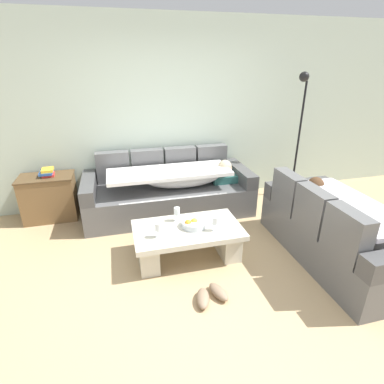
{
  "coord_description": "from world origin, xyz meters",
  "views": [
    {
      "loc": [
        -0.79,
        -2.4,
        2.09
      ],
      "look_at": [
        0.1,
        1.02,
        0.55
      ],
      "focal_mm": 28.3,
      "sensor_mm": 36.0,
      "label": 1
    }
  ],
  "objects_px": {
    "wine_glass_near_left": "(158,228)",
    "wine_glass_far_back": "(177,212)",
    "couch_along_wall": "(171,191)",
    "side_cabinet": "(50,197)",
    "floor_lamp": "(299,129)",
    "book_stack_on_cabinet": "(47,172)",
    "coffee_table": "(188,239)",
    "wine_glass_near_right": "(215,221)",
    "couch_near_window": "(336,231)",
    "pair_of_shoes": "(211,295)",
    "fruit_bowl": "(193,223)"
  },
  "relations": [
    {
      "from": "couch_along_wall",
      "to": "floor_lamp",
      "type": "xyz_separation_m",
      "value": [
        2.03,
        0.08,
        0.79
      ]
    },
    {
      "from": "couch_along_wall",
      "to": "coffee_table",
      "type": "bearing_deg",
      "value": -92.01
    },
    {
      "from": "wine_glass_near_left",
      "to": "wine_glass_far_back",
      "type": "distance_m",
      "value": 0.4
    },
    {
      "from": "wine_glass_near_right",
      "to": "pair_of_shoes",
      "type": "height_order",
      "value": "wine_glass_near_right"
    },
    {
      "from": "couch_near_window",
      "to": "book_stack_on_cabinet",
      "type": "xyz_separation_m",
      "value": [
        -3.24,
        1.82,
        0.36
      ]
    },
    {
      "from": "wine_glass_near_left",
      "to": "pair_of_shoes",
      "type": "relative_size",
      "value": 0.46
    },
    {
      "from": "pair_of_shoes",
      "to": "side_cabinet",
      "type": "bearing_deg",
      "value": 128.81
    },
    {
      "from": "couch_along_wall",
      "to": "pair_of_shoes",
      "type": "relative_size",
      "value": 6.63
    },
    {
      "from": "wine_glass_near_right",
      "to": "pair_of_shoes",
      "type": "distance_m",
      "value": 0.78
    },
    {
      "from": "side_cabinet",
      "to": "floor_lamp",
      "type": "height_order",
      "value": "floor_lamp"
    },
    {
      "from": "book_stack_on_cabinet",
      "to": "pair_of_shoes",
      "type": "xyz_separation_m",
      "value": [
        1.67,
        -2.13,
        -0.65
      ]
    },
    {
      "from": "side_cabinet",
      "to": "pair_of_shoes",
      "type": "xyz_separation_m",
      "value": [
        1.71,
        -2.12,
        -0.28
      ]
    },
    {
      "from": "side_cabinet",
      "to": "floor_lamp",
      "type": "bearing_deg",
      "value": -2.29
    },
    {
      "from": "wine_glass_near_left",
      "to": "pair_of_shoes",
      "type": "bearing_deg",
      "value": -57.37
    },
    {
      "from": "couch_near_window",
      "to": "coffee_table",
      "type": "distance_m",
      "value": 1.67
    },
    {
      "from": "book_stack_on_cabinet",
      "to": "pair_of_shoes",
      "type": "relative_size",
      "value": 0.6
    },
    {
      "from": "side_cabinet",
      "to": "coffee_table",
      "type": "bearing_deg",
      "value": -40.18
    },
    {
      "from": "wine_glass_far_back",
      "to": "book_stack_on_cabinet",
      "type": "distance_m",
      "value": 1.98
    },
    {
      "from": "coffee_table",
      "to": "book_stack_on_cabinet",
      "type": "xyz_separation_m",
      "value": [
        -1.62,
        1.41,
        0.45
      ]
    },
    {
      "from": "couch_near_window",
      "to": "wine_glass_near_left",
      "type": "height_order",
      "value": "couch_near_window"
    },
    {
      "from": "coffee_table",
      "to": "side_cabinet",
      "type": "distance_m",
      "value": 2.17
    },
    {
      "from": "wine_glass_far_back",
      "to": "pair_of_shoes",
      "type": "bearing_deg",
      "value": -81.99
    },
    {
      "from": "couch_along_wall",
      "to": "book_stack_on_cabinet",
      "type": "bearing_deg",
      "value": 172.1
    },
    {
      "from": "couch_along_wall",
      "to": "floor_lamp",
      "type": "relative_size",
      "value": 1.22
    },
    {
      "from": "wine_glass_far_back",
      "to": "book_stack_on_cabinet",
      "type": "xyz_separation_m",
      "value": [
        -1.55,
        1.22,
        0.2
      ]
    },
    {
      "from": "wine_glass_near_right",
      "to": "pair_of_shoes",
      "type": "bearing_deg",
      "value": -111.12
    },
    {
      "from": "fruit_bowl",
      "to": "floor_lamp",
      "type": "height_order",
      "value": "floor_lamp"
    },
    {
      "from": "coffee_table",
      "to": "wine_glass_near_right",
      "type": "relative_size",
      "value": 7.23
    },
    {
      "from": "couch_along_wall",
      "to": "couch_near_window",
      "type": "xyz_separation_m",
      "value": [
        1.58,
        -1.59,
        0.0
      ]
    },
    {
      "from": "fruit_bowl",
      "to": "book_stack_on_cabinet",
      "type": "xyz_separation_m",
      "value": [
        -1.7,
        1.4,
        0.27
      ]
    },
    {
      "from": "couch_near_window",
      "to": "wine_glass_far_back",
      "type": "relative_size",
      "value": 11.19
    },
    {
      "from": "wine_glass_near_right",
      "to": "side_cabinet",
      "type": "height_order",
      "value": "side_cabinet"
    },
    {
      "from": "book_stack_on_cabinet",
      "to": "side_cabinet",
      "type": "bearing_deg",
      "value": -171.03
    },
    {
      "from": "couch_along_wall",
      "to": "wine_glass_near_left",
      "type": "distance_m",
      "value": 1.35
    },
    {
      "from": "pair_of_shoes",
      "to": "fruit_bowl",
      "type": "bearing_deg",
      "value": 88.29
    },
    {
      "from": "wine_glass_near_right",
      "to": "side_cabinet",
      "type": "bearing_deg",
      "value": 141.62
    },
    {
      "from": "couch_along_wall",
      "to": "wine_glass_far_back",
      "type": "distance_m",
      "value": 1.01
    },
    {
      "from": "couch_along_wall",
      "to": "wine_glass_near_left",
      "type": "bearing_deg",
      "value": -106.55
    },
    {
      "from": "wine_glass_far_back",
      "to": "floor_lamp",
      "type": "height_order",
      "value": "floor_lamp"
    },
    {
      "from": "wine_glass_near_left",
      "to": "wine_glass_far_back",
      "type": "xyz_separation_m",
      "value": [
        0.26,
        0.3,
        0.0
      ]
    },
    {
      "from": "book_stack_on_cabinet",
      "to": "couch_near_window",
      "type": "bearing_deg",
      "value": -29.26
    },
    {
      "from": "fruit_bowl",
      "to": "pair_of_shoes",
      "type": "xyz_separation_m",
      "value": [
        -0.02,
        -0.73,
        -0.37
      ]
    },
    {
      "from": "couch_along_wall",
      "to": "side_cabinet",
      "type": "height_order",
      "value": "couch_along_wall"
    },
    {
      "from": "wine_glass_near_left",
      "to": "wine_glass_near_right",
      "type": "xyz_separation_m",
      "value": [
        0.62,
        -0.02,
        0.0
      ]
    },
    {
      "from": "book_stack_on_cabinet",
      "to": "wine_glass_far_back",
      "type": "bearing_deg",
      "value": -38.21
    },
    {
      "from": "couch_near_window",
      "to": "fruit_bowl",
      "type": "bearing_deg",
      "value": 74.83
    },
    {
      "from": "fruit_bowl",
      "to": "book_stack_on_cabinet",
      "type": "bearing_deg",
      "value": 140.52
    },
    {
      "from": "couch_along_wall",
      "to": "couch_near_window",
      "type": "height_order",
      "value": "same"
    },
    {
      "from": "side_cabinet",
      "to": "floor_lamp",
      "type": "distance_m",
      "value": 3.82
    },
    {
      "from": "wine_glass_far_back",
      "to": "side_cabinet",
      "type": "xyz_separation_m",
      "value": [
        -1.58,
        1.21,
        -0.17
      ]
    }
  ]
}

